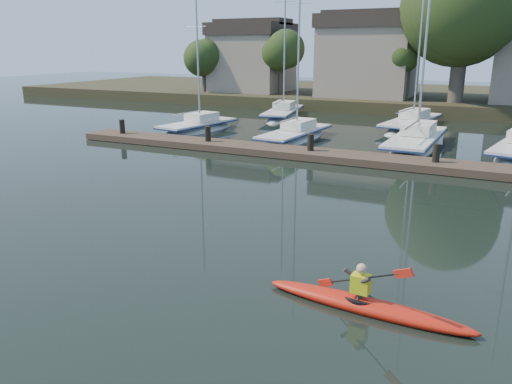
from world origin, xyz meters
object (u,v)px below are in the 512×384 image
at_px(sailboat_0, 198,134).
at_px(sailboat_1, 295,143).
at_px(sailboat_2, 415,151).
at_px(dock, 369,159).
at_px(sailboat_5, 283,119).
at_px(kayak, 365,303).
at_px(sailboat_6, 411,130).

relative_size(sailboat_0, sailboat_1, 0.87).
xyz_separation_m(sailboat_0, sailboat_2, (13.97, 0.46, -0.01)).
bearing_deg(sailboat_2, sailboat_0, -176.43).
bearing_deg(sailboat_0, sailboat_2, 10.79).
bearing_deg(dock, sailboat_5, 127.00).
relative_size(kayak, sailboat_2, 0.28).
bearing_deg(sailboat_0, kayak, -40.66).
distance_m(sailboat_0, sailboat_2, 13.98).
xyz_separation_m(sailboat_1, sailboat_2, (6.93, 0.73, -0.02)).
bearing_deg(sailboat_6, sailboat_1, -115.98).
xyz_separation_m(sailboat_0, sailboat_5, (2.45, 8.78, 0.00)).
bearing_deg(kayak, sailboat_2, 99.56).
bearing_deg(sailboat_1, dock, -33.78).
distance_m(dock, sailboat_1, 7.11).
bearing_deg(sailboat_6, sailboat_5, -177.12).
bearing_deg(sailboat_0, sailboat_6, 40.70).
distance_m(kayak, sailboat_5, 30.45).
height_order(sailboat_1, sailboat_5, sailboat_5).
height_order(sailboat_0, sailboat_1, sailboat_1).
height_order(kayak, dock, kayak).
bearing_deg(sailboat_6, dock, -81.42).
bearing_deg(sailboat_1, sailboat_5, 121.58).
xyz_separation_m(dock, sailboat_6, (-0.02, 12.48, -0.39)).
bearing_deg(dock, sailboat_1, 141.54).
distance_m(dock, sailboat_0, 13.45).
xyz_separation_m(kayak, sailboat_5, (-13.37, 27.36, -0.36)).
xyz_separation_m(sailboat_5, sailboat_6, (10.13, -0.99, 0.00)).
height_order(sailboat_0, sailboat_5, sailboat_5).
distance_m(kayak, sailboat_0, 24.40).
height_order(dock, sailboat_2, sailboat_2).
distance_m(dock, sailboat_6, 12.48).
relative_size(sailboat_2, sailboat_6, 1.04).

